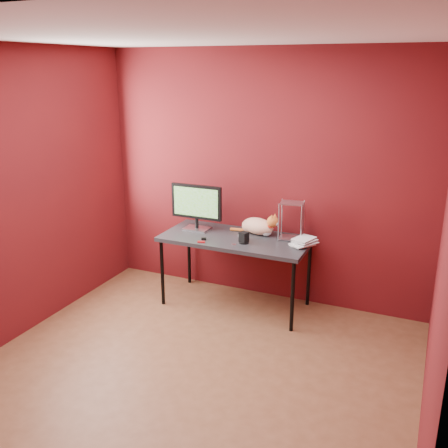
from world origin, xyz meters
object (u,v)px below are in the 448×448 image
at_px(cat, 258,226).
at_px(desk, 236,242).
at_px(monitor, 196,205).
at_px(book_stack, 300,200).
at_px(skull_mug, 243,236).
at_px(speaker, 244,238).

bearing_deg(cat, desk, -117.29).
relative_size(monitor, book_stack, 0.64).
bearing_deg(skull_mug, desk, 130.28).
distance_m(monitor, cat, 0.68).
relative_size(desk, monitor, 2.67).
bearing_deg(monitor, desk, -7.65).
height_order(skull_mug, speaker, speaker).
bearing_deg(skull_mug, monitor, 148.12).
xyz_separation_m(cat, book_stack, (0.46, -0.10, 0.35)).
bearing_deg(book_stack, desk, -172.64).
distance_m(cat, speaker, 0.32).
height_order(desk, book_stack, book_stack).
bearing_deg(cat, skull_mug, -92.40).
height_order(desk, monitor, monitor).
relative_size(skull_mug, speaker, 0.87).
bearing_deg(book_stack, speaker, -156.50).
distance_m(desk, book_stack, 0.80).
distance_m(speaker, book_stack, 0.66).
xyz_separation_m(cat, speaker, (-0.03, -0.32, -0.04)).
height_order(desk, skull_mug, skull_mug).
bearing_deg(skull_mug, cat, 50.81).
distance_m(skull_mug, book_stack, 0.68).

